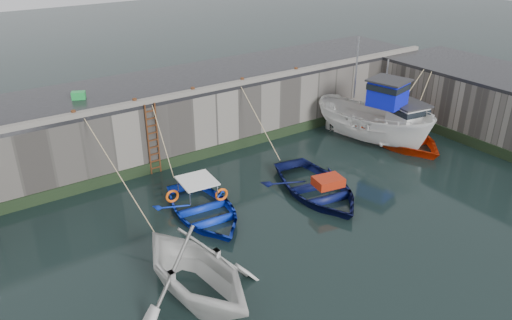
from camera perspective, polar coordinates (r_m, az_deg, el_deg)
ground at (r=16.36m, az=10.22°, el=-12.80°), size 120.00×120.00×0.00m
quay_back at (r=24.80m, az=-9.85°, el=5.13°), size 30.00×5.00×3.00m
road_back at (r=24.30m, az=-10.13°, el=8.61°), size 30.00×5.00×0.16m
kerb_back at (r=22.21m, az=-7.56°, el=7.65°), size 30.00×0.30×0.20m
algae_back at (r=23.16m, az=-6.92°, el=0.44°), size 30.00×0.08×0.50m
algae_right at (r=26.10m, az=25.64°, el=0.96°), size 0.08×15.00×0.50m
ladder at (r=21.83m, az=-11.68°, el=2.31°), size 0.51×0.08×3.20m
boat_near_white at (r=15.50m, az=-6.84°, el=-15.06°), size 4.71×5.29×2.55m
boat_near_white_rope at (r=19.54m, az=-14.28°, el=-6.21°), size 0.04×6.23×3.10m
boat_near_blue at (r=19.10m, az=-5.97°, el=-6.26°), size 3.71×4.90×0.96m
boat_near_blue_rope at (r=21.81m, az=-10.34°, el=-2.23°), size 0.04×3.20×3.10m
boat_near_navy at (r=20.58m, az=6.92°, el=-3.78°), size 4.47×5.64×1.05m
boat_near_navy_rope at (r=23.36m, az=0.53°, el=0.19°), size 0.04×3.97×3.10m
boat_far_white at (r=25.36m, az=13.31°, el=4.13°), size 3.83×6.66×5.42m
boat_far_orange at (r=26.08m, az=15.80°, el=2.94°), size 5.04×6.47×4.23m
fish_crate at (r=22.76m, az=-19.62°, el=6.97°), size 0.66×0.55×0.32m
bollard_a at (r=20.67m, az=-20.11°, el=5.00°), size 0.18×0.18×0.28m
bollard_b at (r=21.35m, az=-13.68°, el=6.50°), size 0.18×0.18×0.28m
bollard_c at (r=22.37m, az=-7.23°, el=7.91°), size 0.18×0.18×0.28m
bollard_d at (r=23.61m, az=-1.58°, el=9.06°), size 0.18×0.18×0.28m
bollard_e at (r=25.41m, az=4.58°, el=10.20°), size 0.18×0.18×0.28m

